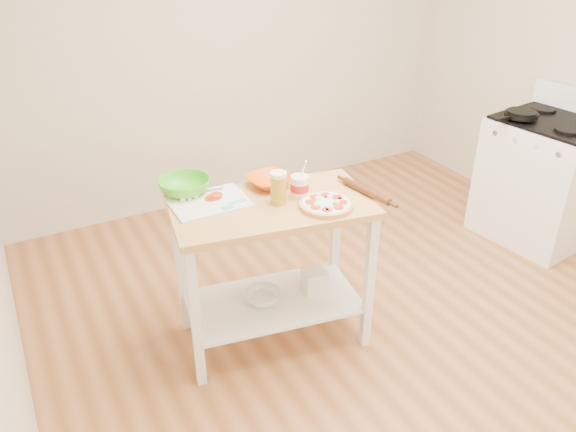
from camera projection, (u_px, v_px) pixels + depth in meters
The scene contains 15 objects.
room_shell at pixel (421, 122), 2.75m from camera, with size 4.04×4.54×2.74m.
prep_island at pixel (272, 244), 3.09m from camera, with size 1.15×0.75×0.90m.
gas_stove at pixel (541, 180), 4.22m from camera, with size 0.73×0.83×1.11m.
skillet at pixel (521, 115), 3.99m from camera, with size 0.37×0.24×0.03m.
pizza at pixel (326, 204), 2.92m from camera, with size 0.29×0.29×0.05m.
cutting_board at pixel (208, 201), 2.97m from camera, with size 0.40×0.30×0.04m.
spatula at pixel (233, 204), 2.92m from camera, with size 0.15×0.06×0.01m.
knife at pixel (192, 193), 3.03m from camera, with size 0.27×0.06×0.01m.
orange_bowl at pixel (269, 181), 3.14m from camera, with size 0.24×0.24×0.06m, color #FF5302.
green_bowl at pixel (185, 186), 3.05m from camera, with size 0.28×0.28×0.09m, color #49C220.
beer_pint at pixel (278, 188), 2.93m from camera, with size 0.09×0.09×0.18m.
yogurt_tub at pixel (300, 186), 3.01m from camera, with size 0.10×0.10×0.21m.
rolling_pin at pixel (366, 191), 3.05m from camera, with size 0.04×0.04×0.34m, color #562E13.
shelf_glass_bowl at pixel (263, 297), 3.25m from camera, with size 0.21×0.21×0.07m, color silver.
shelf_bin at pixel (315, 280), 3.34m from camera, with size 0.13×0.13×0.13m, color white.
Camera 1 is at (-1.82, -2.00, 2.28)m, focal length 35.00 mm.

